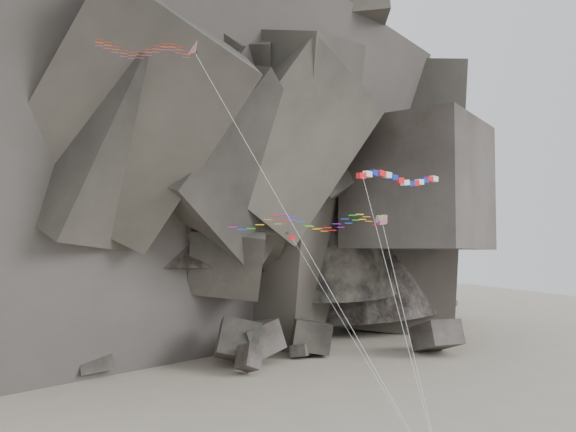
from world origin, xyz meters
name	(u,v)px	position (x,y,z in m)	size (l,w,h in m)	color
headland	(148,113)	(0.00, 70.00, 42.00)	(110.00, 70.00, 84.00)	#4B453D
boulder_field	(285,347)	(14.19, 37.17, 2.16)	(73.58, 14.56, 7.42)	#47423F
delta_kite	(142,49)	(-11.93, 6.25, 33.20)	(20.82, 15.68, 32.69)	red
banner_kite	(401,180)	(9.31, 1.67, 23.35)	(10.00, 12.29, 22.27)	red
parafoil_kite	(304,222)	(-1.06, -0.59, 19.58)	(13.49, 8.76, 18.47)	yellow
pennant_kite	(321,287)	(1.15, 0.93, 14.55)	(5.43, 12.86, 16.80)	red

